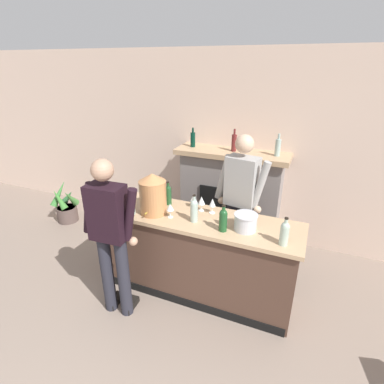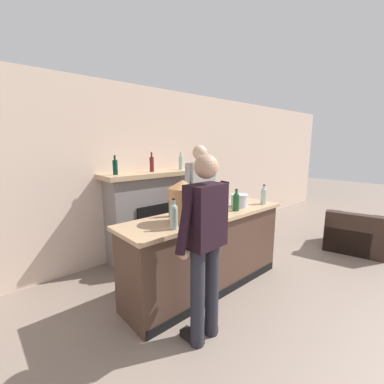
{
  "view_description": "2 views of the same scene",
  "coord_description": "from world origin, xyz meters",
  "px_view_note": "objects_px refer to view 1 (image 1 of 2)",
  "views": [
    {
      "loc": [
        0.88,
        -0.02,
        2.54
      ],
      "look_at": [
        -0.44,
        3.12,
        1.06
      ],
      "focal_mm": 28.0,
      "sensor_mm": 36.0,
      "label": 1
    },
    {
      "loc": [
        -2.38,
        0.47,
        1.84
      ],
      "look_at": [
        -0.14,
        3.0,
        1.21
      ],
      "focal_mm": 24.0,
      "sensor_mm": 36.0,
      "label": 2
    }
  ],
  "objects_px": {
    "wine_bottle_chardonnay_pale": "(168,194)",
    "wine_glass_back_row": "(201,201)",
    "ice_bucket_steel": "(246,222)",
    "wine_glass_front_right": "(170,207)",
    "wine_bottle_riesling_slim": "(131,202)",
    "wine_bottle_burgundy_dark": "(285,232)",
    "copper_dispenser": "(153,194)",
    "person_bartender": "(240,202)",
    "person_customer": "(111,235)",
    "wine_glass_by_dispenser": "(225,215)",
    "fireplace_stone": "(230,196)",
    "potted_plant_corner": "(66,207)",
    "wine_bottle_rose_blush": "(223,219)",
    "wine_glass_near_bucket": "(212,203)",
    "wine_bottle_merlot_tall": "(194,210)",
    "wine_glass_mid_counter": "(194,198)"
  },
  "relations": [
    {
      "from": "wine_bottle_chardonnay_pale",
      "to": "wine_glass_back_row",
      "type": "bearing_deg",
      "value": -1.4
    },
    {
      "from": "ice_bucket_steel",
      "to": "wine_glass_front_right",
      "type": "bearing_deg",
      "value": -175.9
    },
    {
      "from": "wine_bottle_riesling_slim",
      "to": "wine_glass_front_right",
      "type": "distance_m",
      "value": 0.44
    },
    {
      "from": "wine_bottle_burgundy_dark",
      "to": "copper_dispenser",
      "type": "bearing_deg",
      "value": 176.17
    },
    {
      "from": "person_bartender",
      "to": "wine_bottle_riesling_slim",
      "type": "relative_size",
      "value": 5.82
    },
    {
      "from": "person_bartender",
      "to": "wine_glass_back_row",
      "type": "bearing_deg",
      "value": -135.01
    },
    {
      "from": "copper_dispenser",
      "to": "person_customer",
      "type": "bearing_deg",
      "value": -109.2
    },
    {
      "from": "ice_bucket_steel",
      "to": "wine_glass_by_dispenser",
      "type": "distance_m",
      "value": 0.22
    },
    {
      "from": "person_bartender",
      "to": "copper_dispenser",
      "type": "distance_m",
      "value": 1.05
    },
    {
      "from": "fireplace_stone",
      "to": "wine_bottle_burgundy_dark",
      "type": "relative_size",
      "value": 6.14
    },
    {
      "from": "wine_bottle_riesling_slim",
      "to": "wine_bottle_chardonnay_pale",
      "type": "distance_m",
      "value": 0.46
    },
    {
      "from": "potted_plant_corner",
      "to": "wine_bottle_rose_blush",
      "type": "bearing_deg",
      "value": -16.41
    },
    {
      "from": "wine_bottle_chardonnay_pale",
      "to": "wine_glass_by_dispenser",
      "type": "height_order",
      "value": "wine_bottle_chardonnay_pale"
    },
    {
      "from": "wine_bottle_burgundy_dark",
      "to": "wine_glass_back_row",
      "type": "height_order",
      "value": "wine_bottle_burgundy_dark"
    },
    {
      "from": "wine_bottle_riesling_slim",
      "to": "person_customer",
      "type": "bearing_deg",
      "value": -86.8
    },
    {
      "from": "wine_glass_by_dispenser",
      "to": "wine_bottle_chardonnay_pale",
      "type": "bearing_deg",
      "value": 163.99
    },
    {
      "from": "copper_dispenser",
      "to": "wine_bottle_rose_blush",
      "type": "height_order",
      "value": "copper_dispenser"
    },
    {
      "from": "fireplace_stone",
      "to": "wine_glass_back_row",
      "type": "xyz_separation_m",
      "value": [
        -0.02,
        -1.14,
        0.41
      ]
    },
    {
      "from": "potted_plant_corner",
      "to": "wine_bottle_riesling_slim",
      "type": "xyz_separation_m",
      "value": [
        2.03,
        -0.95,
        0.88
      ]
    },
    {
      "from": "person_customer",
      "to": "wine_glass_by_dispenser",
      "type": "xyz_separation_m",
      "value": [
        0.99,
        0.58,
        0.14
      ]
    },
    {
      "from": "wine_bottle_rose_blush",
      "to": "wine_glass_by_dispenser",
      "type": "relative_size",
      "value": 1.66
    },
    {
      "from": "ice_bucket_steel",
      "to": "wine_glass_by_dispenser",
      "type": "xyz_separation_m",
      "value": [
        -0.22,
        0.01,
        0.03
      ]
    },
    {
      "from": "wine_glass_near_bucket",
      "to": "wine_glass_front_right",
      "type": "distance_m",
      "value": 0.47
    },
    {
      "from": "potted_plant_corner",
      "to": "wine_glass_front_right",
      "type": "distance_m",
      "value": 2.74
    },
    {
      "from": "potted_plant_corner",
      "to": "wine_glass_back_row",
      "type": "distance_m",
      "value": 2.91
    },
    {
      "from": "person_customer",
      "to": "wine_bottle_chardonnay_pale",
      "type": "xyz_separation_m",
      "value": [
        0.24,
        0.8,
        0.15
      ]
    },
    {
      "from": "potted_plant_corner",
      "to": "wine_glass_near_bucket",
      "type": "distance_m",
      "value": 3.03
    },
    {
      "from": "wine_bottle_burgundy_dark",
      "to": "wine_glass_near_bucket",
      "type": "xyz_separation_m",
      "value": [
        -0.81,
        0.34,
        -0.01
      ]
    },
    {
      "from": "wine_bottle_merlot_tall",
      "to": "wine_glass_mid_counter",
      "type": "distance_m",
      "value": 0.34
    },
    {
      "from": "wine_bottle_riesling_slim",
      "to": "wine_glass_back_row",
      "type": "xyz_separation_m",
      "value": [
        0.68,
        0.37,
        -0.02
      ]
    },
    {
      "from": "fireplace_stone",
      "to": "person_customer",
      "type": "bearing_deg",
      "value": -109.4
    },
    {
      "from": "person_bartender",
      "to": "wine_bottle_chardonnay_pale",
      "type": "distance_m",
      "value": 0.86
    },
    {
      "from": "ice_bucket_steel",
      "to": "wine_glass_back_row",
      "type": "relative_size",
      "value": 1.36
    },
    {
      "from": "fireplace_stone",
      "to": "wine_bottle_riesling_slim",
      "type": "relative_size",
      "value": 5.47
    },
    {
      "from": "potted_plant_corner",
      "to": "copper_dispenser",
      "type": "xyz_separation_m",
      "value": [
        2.24,
        -0.83,
        0.97
      ]
    },
    {
      "from": "ice_bucket_steel",
      "to": "wine_glass_near_bucket",
      "type": "bearing_deg",
      "value": 153.28
    },
    {
      "from": "wine_glass_mid_counter",
      "to": "copper_dispenser",
      "type": "bearing_deg",
      "value": -139.02
    },
    {
      "from": "copper_dispenser",
      "to": "wine_glass_back_row",
      "type": "height_order",
      "value": "copper_dispenser"
    },
    {
      "from": "wine_bottle_rose_blush",
      "to": "wine_glass_mid_counter",
      "type": "relative_size",
      "value": 1.76
    },
    {
      "from": "wine_bottle_rose_blush",
      "to": "wine_bottle_burgundy_dark",
      "type": "bearing_deg",
      "value": -2.19
    },
    {
      "from": "wine_bottle_merlot_tall",
      "to": "wine_bottle_riesling_slim",
      "type": "bearing_deg",
      "value": -171.18
    },
    {
      "from": "fireplace_stone",
      "to": "potted_plant_corner",
      "type": "distance_m",
      "value": 2.83
    },
    {
      "from": "wine_bottle_riesling_slim",
      "to": "wine_glass_front_right",
      "type": "relative_size",
      "value": 1.95
    },
    {
      "from": "wine_bottle_rose_blush",
      "to": "wine_glass_near_bucket",
      "type": "height_order",
      "value": "wine_bottle_rose_blush"
    },
    {
      "from": "wine_glass_by_dispenser",
      "to": "wine_glass_back_row",
      "type": "bearing_deg",
      "value": 148.28
    },
    {
      "from": "copper_dispenser",
      "to": "wine_bottle_riesling_slim",
      "type": "bearing_deg",
      "value": -151.11
    },
    {
      "from": "person_bartender",
      "to": "wine_bottle_merlot_tall",
      "type": "bearing_deg",
      "value": -118.88
    },
    {
      "from": "wine_bottle_burgundy_dark",
      "to": "wine_glass_back_row",
      "type": "bearing_deg",
      "value": 159.83
    },
    {
      "from": "fireplace_stone",
      "to": "person_customer",
      "type": "height_order",
      "value": "person_customer"
    },
    {
      "from": "wine_bottle_rose_blush",
      "to": "wine_glass_back_row",
      "type": "height_order",
      "value": "wine_bottle_rose_blush"
    }
  ]
}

